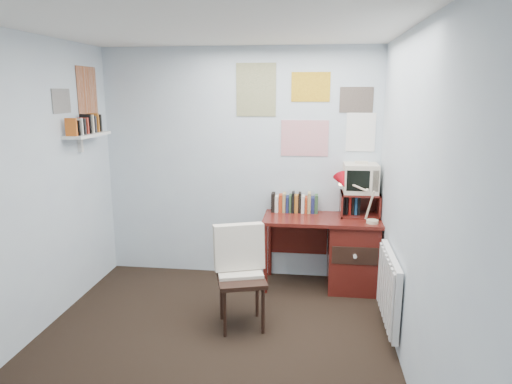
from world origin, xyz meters
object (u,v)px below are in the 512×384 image
at_px(desk_lamp, 373,202).
at_px(radiator, 389,288).
at_px(desk, 347,251).
at_px(tv_riser, 360,204).
at_px(wall_shelf, 87,135).
at_px(desk_chair, 241,280).
at_px(crt_tv, 361,177).

height_order(desk_lamp, radiator, desk_lamp).
height_order(desk, tv_riser, tv_riser).
bearing_deg(tv_riser, wall_shelf, -169.68).
height_order(tv_riser, wall_shelf, wall_shelf).
bearing_deg(wall_shelf, tv_riser, 10.32).
xyz_separation_m(desk_lamp, wall_shelf, (-2.79, -0.23, 0.65)).
distance_m(desk, tv_riser, 0.51).
bearing_deg(radiator, desk_chair, -179.22).
xyz_separation_m(desk_chair, tv_riser, (1.08, 1.06, 0.45)).
distance_m(desk, crt_tv, 0.79).
bearing_deg(desk_lamp, wall_shelf, -168.98).
bearing_deg(desk_chair, desk, 27.87).
relative_size(tv_riser, radiator, 0.50).
relative_size(radiator, wall_shelf, 1.29).
xyz_separation_m(tv_riser, crt_tv, (-0.00, 0.02, 0.29)).
bearing_deg(wall_shelf, crt_tv, 10.75).
distance_m(desk_chair, radiator, 1.25).
relative_size(desk, crt_tv, 3.48).
height_order(tv_riser, crt_tv, crt_tv).
bearing_deg(crt_tv, tv_riser, -82.48).
relative_size(desk, desk_chair, 1.38).
relative_size(desk_chair, tv_riser, 2.17).
bearing_deg(desk_chair, desk_lamp, 17.36).
relative_size(desk, desk_lamp, 2.82).
distance_m(crt_tv, wall_shelf, 2.77).
relative_size(desk_chair, desk_lamp, 2.03).
bearing_deg(desk_lamp, radiator, -78.89).
xyz_separation_m(crt_tv, radiator, (0.17, -1.06, -0.75)).
distance_m(desk_lamp, radiator, 0.96).
relative_size(desk, tv_riser, 3.00).
height_order(desk_lamp, crt_tv, crt_tv).
relative_size(tv_riser, crt_tv, 1.16).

